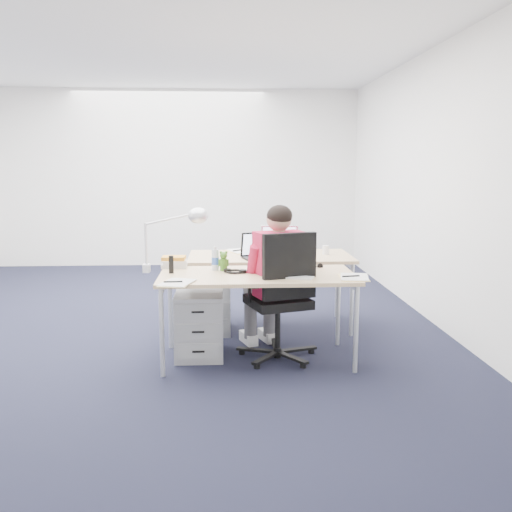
% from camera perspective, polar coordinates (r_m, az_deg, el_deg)
% --- Properties ---
extents(floor, '(7.00, 7.00, 0.00)m').
position_cam_1_polar(floor, '(6.03, -11.31, -6.62)').
color(floor, black).
rests_on(floor, ground).
extents(room, '(6.02, 7.02, 2.80)m').
position_cam_1_polar(room, '(5.81, -11.84, 9.88)').
color(room, white).
rests_on(room, ground).
extents(desk_near, '(1.60, 0.80, 0.73)m').
position_cam_1_polar(desk_near, '(4.68, 0.13, -2.37)').
color(desk_near, tan).
rests_on(desk_near, ground).
extents(desk_far, '(1.60, 0.80, 0.73)m').
position_cam_1_polar(desk_far, '(5.65, 1.42, -0.39)').
color(desk_far, tan).
rests_on(desk_far, ground).
extents(office_chair, '(0.86, 0.86, 1.09)m').
position_cam_1_polar(office_chair, '(4.79, 2.35, -6.73)').
color(office_chair, black).
rests_on(office_chair, ground).
extents(seated_person, '(0.54, 0.76, 1.28)m').
position_cam_1_polar(seated_person, '(4.87, 1.62, -2.36)').
color(seated_person, '#AB183A').
rests_on(seated_person, ground).
extents(drawer_pedestal_near, '(0.40, 0.50, 0.55)m').
position_cam_1_polar(drawer_pedestal_near, '(4.90, -5.68, -6.80)').
color(drawer_pedestal_near, '#939498').
rests_on(drawer_pedestal_near, ground).
extents(drawer_pedestal_far, '(0.40, 0.50, 0.55)m').
position_cam_1_polar(drawer_pedestal_far, '(5.60, -4.65, -4.77)').
color(drawer_pedestal_far, '#939498').
rests_on(drawer_pedestal_far, ground).
extents(silver_laptop, '(0.35, 0.28, 0.35)m').
position_cam_1_polar(silver_laptop, '(5.01, 2.38, 0.92)').
color(silver_laptop, silver).
rests_on(silver_laptop, desk_near).
extents(wireless_keyboard, '(0.32, 0.23, 0.01)m').
position_cam_1_polar(wireless_keyboard, '(4.52, 3.84, -2.12)').
color(wireless_keyboard, white).
rests_on(wireless_keyboard, desk_near).
extents(computer_mouse, '(0.06, 0.09, 0.03)m').
position_cam_1_polar(computer_mouse, '(4.69, 4.11, -1.59)').
color(computer_mouse, white).
rests_on(computer_mouse, desk_near).
extents(headphones, '(0.23, 0.20, 0.03)m').
position_cam_1_polar(headphones, '(4.73, -2.11, -1.49)').
color(headphones, black).
rests_on(headphones, desk_near).
extents(can_koozie, '(0.09, 0.09, 0.12)m').
position_cam_1_polar(can_koozie, '(4.79, 0.21, -0.83)').
color(can_koozie, '#12143A').
rests_on(can_koozie, desk_near).
extents(water_bottle, '(0.08, 0.08, 0.20)m').
position_cam_1_polar(water_bottle, '(4.84, -4.10, -0.23)').
color(water_bottle, silver).
rests_on(water_bottle, desk_near).
extents(bear_figurine, '(0.10, 0.08, 0.17)m').
position_cam_1_polar(bear_figurine, '(4.81, -3.26, -0.48)').
color(bear_figurine, '#2A6A1C').
rests_on(bear_figurine, desk_near).
extents(book_stack, '(0.23, 0.18, 0.10)m').
position_cam_1_polar(book_stack, '(5.02, -8.17, -0.58)').
color(book_stack, silver).
rests_on(book_stack, desk_near).
extents(cordless_phone, '(0.04, 0.03, 0.15)m').
position_cam_1_polar(cordless_phone, '(4.74, -8.48, -0.85)').
color(cordless_phone, black).
rests_on(cordless_phone, desk_near).
extents(papers_left, '(0.28, 0.35, 0.01)m').
position_cam_1_polar(papers_left, '(4.34, -8.02, -2.69)').
color(papers_left, '#FFE293').
rests_on(papers_left, desk_near).
extents(papers_right, '(0.26, 0.33, 0.01)m').
position_cam_1_polar(papers_right, '(4.57, 9.71, -2.12)').
color(papers_right, '#FFE293').
rests_on(papers_right, desk_near).
extents(sunglasses, '(0.12, 0.07, 0.03)m').
position_cam_1_polar(sunglasses, '(4.98, 6.10, -1.03)').
color(sunglasses, black).
rests_on(sunglasses, desk_near).
extents(desk_lamp, '(0.51, 0.25, 0.56)m').
position_cam_1_polar(desk_lamp, '(4.78, -8.98, 1.72)').
color(desk_lamp, silver).
rests_on(desk_lamp, desk_near).
extents(dark_laptop, '(0.44, 0.44, 0.26)m').
position_cam_1_polar(dark_laptop, '(5.39, 0.75, 1.06)').
color(dark_laptop, black).
rests_on(dark_laptop, desk_far).
extents(far_cup, '(0.08, 0.08, 0.09)m').
position_cam_1_polar(far_cup, '(5.74, 6.99, 0.61)').
color(far_cup, white).
rests_on(far_cup, desk_far).
extents(far_papers, '(0.33, 0.39, 0.01)m').
position_cam_1_polar(far_papers, '(5.87, -1.54, 0.47)').
color(far_papers, white).
rests_on(far_papers, desk_far).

